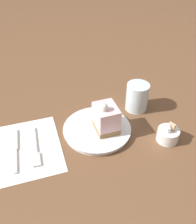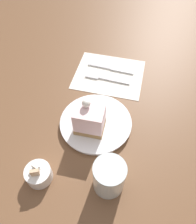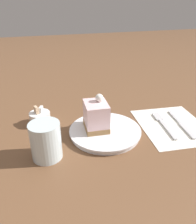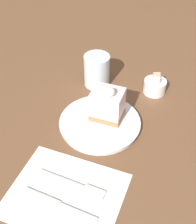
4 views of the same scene
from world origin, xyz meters
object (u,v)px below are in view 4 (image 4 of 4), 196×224
(sugar_bowl, at_px, (155,86))
(drinking_glass, at_px, (97,70))
(cake_slice, at_px, (107,104))
(knife, at_px, (52,202))
(fork, at_px, (77,185))
(plate, at_px, (100,123))

(sugar_bowl, bearing_deg, drinking_glass, -88.37)
(cake_slice, xyz_separation_m, drinking_glass, (-0.15, -0.07, -0.01))
(knife, xyz_separation_m, sugar_bowl, (-0.42, 0.15, 0.02))
(fork, relative_size, drinking_glass, 1.66)
(cake_slice, bearing_deg, sugar_bowl, 150.72)
(fork, bearing_deg, sugar_bowl, 171.30)
(sugar_bowl, bearing_deg, fork, -17.80)
(plate, height_order, drinking_glass, drinking_glass)
(fork, distance_m, sugar_bowl, 0.39)
(sugar_bowl, bearing_deg, knife, -20.27)
(cake_slice, height_order, drinking_glass, cake_slice)
(knife, height_order, sugar_bowl, sugar_bowl)
(knife, relative_size, sugar_bowl, 2.65)
(knife, relative_size, drinking_glass, 1.78)
(fork, distance_m, drinking_glass, 0.37)
(cake_slice, height_order, sugar_bowl, cake_slice)
(plate, relative_size, fork, 1.32)
(cake_slice, xyz_separation_m, sugar_bowl, (-0.15, 0.10, -0.04))
(fork, bearing_deg, cake_slice, -174.70)
(plate, xyz_separation_m, sugar_bowl, (-0.18, 0.12, 0.01))
(fork, height_order, knife, same)
(plate, height_order, sugar_bowl, sugar_bowl)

